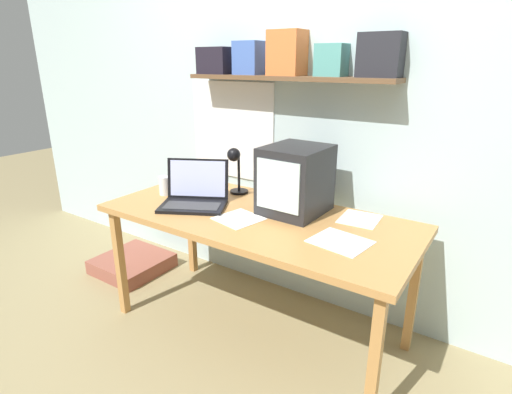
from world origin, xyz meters
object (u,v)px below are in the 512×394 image
Objects in this scene: juice_glass at (165,186)px; desk_lamp at (235,165)px; loose_paper_near_laptop at (360,219)px; floor_cushion at (132,263)px; corner_desk at (256,225)px; laptop at (195,194)px; crt_monitor at (295,180)px; loose_paper_near_monitor at (239,219)px; open_notebook at (340,242)px.

desk_lamp is at bearing 34.72° from juice_glass.
floor_cushion is at bearing -173.67° from loose_paper_near_laptop.
juice_glass is (-0.66, -0.03, 0.11)m from corner_desk.
laptop reaches higher than juice_glass.
laptop is at bearing -8.61° from floor_cushion.
desk_lamp reaches higher than laptop.
crt_monitor is 0.83m from juice_glass.
loose_paper_near_monitor is at bearing -51.04° from desk_lamp.
floor_cushion is at bearing 175.48° from open_notebook.
floor_cushion is at bearing 176.94° from corner_desk.
desk_lamp is 0.45m from loose_paper_near_monitor.
loose_paper_near_laptop is at bearing 16.31° from crt_monitor.
corner_desk is at bearing 68.73° from loose_paper_near_monitor.
loose_paper_near_laptop and loose_paper_near_monitor have the same top height.
desk_lamp is at bearing 160.12° from open_notebook.
loose_paper_near_monitor is 0.54× the size of floor_cushion.
open_notebook is at bearing -7.85° from corner_desk.
crt_monitor is at bearing -7.66° from desk_lamp.
corner_desk is at bearing 2.29° from juice_glass.
loose_paper_near_laptop is (-0.02, 0.32, 0.00)m from open_notebook.
crt_monitor reaches higher than open_notebook.
loose_paper_near_laptop is at bearing 94.24° from open_notebook.
laptop reaches higher than corner_desk.
loose_paper_near_laptop is (1.14, 0.27, -0.05)m from juice_glass.
desk_lamp is at bearing 128.59° from loose_paper_near_monitor.
floor_cushion is (-1.68, 0.13, -0.68)m from open_notebook.
laptop is at bearing -155.85° from crt_monitor.
desk_lamp is 0.88m from open_notebook.
floor_cushion is (-0.79, 0.12, -0.74)m from laptop.
corner_desk is 7.37× the size of loose_paper_near_laptop.
juice_glass is 1.17m from open_notebook.
loose_paper_near_monitor is (-0.04, -0.10, 0.06)m from corner_desk.
desk_lamp is 0.81m from loose_paper_near_laptop.
crt_monitor is 1.30× the size of open_notebook.
corner_desk is 1.32m from floor_cushion.
crt_monitor is 0.37m from loose_paper_near_monitor.
floor_cushion is (-1.32, -0.10, -0.85)m from crt_monitor.
corner_desk is at bearing -130.89° from crt_monitor.
laptop is 0.94× the size of floor_cushion.
laptop is 1.95× the size of loose_paper_near_laptop.
corner_desk is 0.67m from juice_glass.
loose_paper_near_laptop is at bearing -8.41° from laptop.
loose_paper_near_laptop is 0.63m from loose_paper_near_monitor.
loose_paper_near_monitor is at bearing -111.27° from corner_desk.
open_notebook and loose_paper_near_monitor have the same top height.
crt_monitor is (0.15, 0.16, 0.24)m from corner_desk.
corner_desk is 14.94× the size of juice_glass.
crt_monitor reaches higher than loose_paper_near_monitor.
floor_cushion is (-1.66, -0.18, -0.68)m from loose_paper_near_laptop.
loose_paper_near_laptop is at bearing 26.86° from corner_desk.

